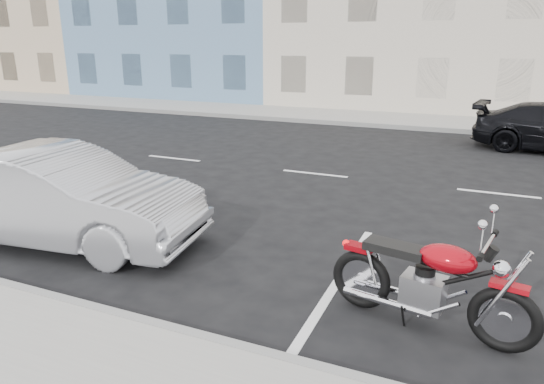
# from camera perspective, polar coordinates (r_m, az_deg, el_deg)

# --- Properties ---
(ground) EXTENTS (120.00, 120.00, 0.00)m
(ground) POSITION_cam_1_polar(r_m,az_deg,el_deg) (11.18, 14.83, 1.03)
(ground) COLOR black
(ground) RESTS_ON ground
(sidewalk_far) EXTENTS (80.00, 3.40, 0.15)m
(sidewalk_far) POSITION_cam_1_polar(r_m,az_deg,el_deg) (20.63, 4.81, 9.04)
(sidewalk_far) COLOR gray
(sidewalk_far) RESTS_ON ground
(curb_far) EXTENTS (80.00, 0.12, 0.16)m
(curb_far) POSITION_cam_1_polar(r_m,az_deg,el_deg) (19.04, 3.15, 8.40)
(curb_far) COLOR gray
(curb_far) RESTS_ON ground
(motorcycle) EXTENTS (2.25, 0.83, 1.13)m
(motorcycle) POSITION_cam_1_polar(r_m,az_deg,el_deg) (5.45, 26.18, -12.00)
(motorcycle) COLOR black
(motorcycle) RESTS_ON ground
(sedan_silver) EXTENTS (4.66, 2.11, 1.48)m
(sedan_silver) POSITION_cam_1_polar(r_m,az_deg,el_deg) (8.14, -23.83, -0.49)
(sedan_silver) COLOR #A3A4AA
(sedan_silver) RESTS_ON ground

